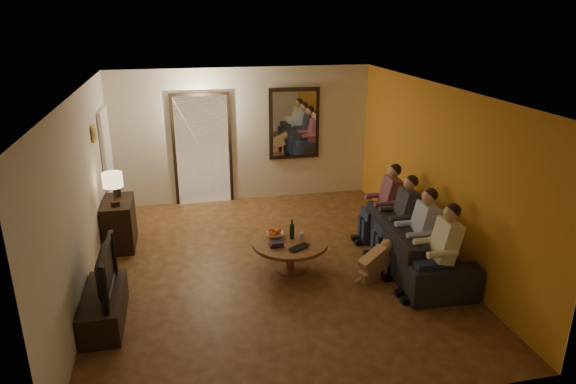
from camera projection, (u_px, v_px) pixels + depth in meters
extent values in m
cube|color=#472713|center=(273.00, 267.00, 7.62)|extent=(5.00, 6.00, 0.01)
cube|color=white|center=(271.00, 90.00, 6.75)|extent=(5.00, 6.00, 0.01)
cube|color=beige|center=(243.00, 136.00, 9.95)|extent=(5.00, 0.02, 2.60)
cube|color=beige|center=(335.00, 292.00, 4.42)|extent=(5.00, 0.02, 2.60)
cube|color=beige|center=(83.00, 197.00, 6.68)|extent=(0.02, 6.00, 2.60)
cube|color=beige|center=(436.00, 172.00, 7.68)|extent=(0.02, 6.00, 2.60)
cube|color=orange|center=(435.00, 172.00, 7.68)|extent=(0.01, 6.00, 2.60)
cube|color=#FFE0A5|center=(203.00, 151.00, 9.85)|extent=(1.00, 0.06, 2.10)
cube|color=black|center=(203.00, 151.00, 9.84)|extent=(1.12, 0.04, 2.22)
cube|color=silver|center=(216.00, 157.00, 9.96)|extent=(0.45, 0.03, 1.70)
cube|color=black|center=(294.00, 124.00, 10.04)|extent=(1.00, 0.05, 1.40)
cube|color=white|center=(294.00, 124.00, 10.01)|extent=(0.86, 0.02, 1.26)
cube|color=white|center=(109.00, 167.00, 8.90)|extent=(0.06, 0.85, 2.04)
cube|color=#B28C33|center=(94.00, 133.00, 7.70)|extent=(0.03, 0.28, 0.24)
cube|color=brown|center=(95.00, 133.00, 7.71)|extent=(0.01, 0.22, 0.18)
cube|color=black|center=(120.00, 223.00, 8.18)|extent=(0.45, 0.86, 0.77)
cube|color=black|center=(105.00, 307.00, 6.21)|extent=(0.45, 1.19, 0.40)
imported|color=black|center=(100.00, 271.00, 6.04)|extent=(1.03, 0.14, 0.59)
imported|color=black|center=(415.00, 243.00, 7.58)|extent=(2.47, 1.10, 0.70)
cylinder|color=brown|center=(290.00, 256.00, 7.45)|extent=(1.37, 1.37, 0.45)
imported|color=white|center=(275.00, 235.00, 7.53)|extent=(0.26, 0.26, 0.06)
cylinder|color=silver|center=(301.00, 236.00, 7.44)|extent=(0.06, 0.06, 0.10)
imported|color=black|center=(301.00, 249.00, 7.13)|extent=(0.39, 0.36, 0.03)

